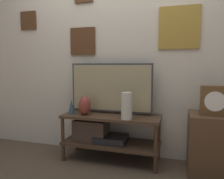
{
  "coord_description": "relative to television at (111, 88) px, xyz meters",
  "views": [
    {
      "loc": [
        0.71,
        -2.1,
        1.1
      ],
      "look_at": [
        0.01,
        0.25,
        0.83
      ],
      "focal_mm": 35.0,
      "sensor_mm": 36.0,
      "label": 1
    }
  ],
  "objects": [
    {
      "name": "mantel_clock",
      "position": [
        1.1,
        -0.13,
        -0.08
      ],
      "size": [
        0.26,
        0.11,
        0.29
      ],
      "color": "brown",
      "rests_on": "side_table"
    },
    {
      "name": "media_console",
      "position": [
        -0.06,
        -0.09,
        -0.5
      ],
      "size": [
        1.11,
        0.41,
        0.53
      ],
      "color": "#422D1E",
      "rests_on": "ground_plane"
    },
    {
      "name": "vase_tall_ceramic",
      "position": [
        0.24,
        -0.23,
        -0.16
      ],
      "size": [
        0.12,
        0.12,
        0.29
      ],
      "color": "beige",
      "rests_on": "media_console"
    },
    {
      "name": "wall_back",
      "position": [
        0.03,
        0.17,
        0.52
      ],
      "size": [
        6.4,
        0.08,
        2.7
      ],
      "color": "beige",
      "rests_on": "ground_plane"
    },
    {
      "name": "ground_plane",
      "position": [
        0.03,
        -0.34,
        -0.84
      ],
      "size": [
        12.0,
        12.0,
        0.0
      ],
      "primitive_type": "plane",
      "color": "#4C3D2D"
    },
    {
      "name": "vase_slim_bronze",
      "position": [
        -0.44,
        -0.16,
        -0.22
      ],
      "size": [
        0.08,
        0.08,
        0.18
      ],
      "color": "#2D4251",
      "rests_on": "media_console"
    },
    {
      "name": "television",
      "position": [
        0.0,
        0.0,
        0.0
      ],
      "size": [
        0.97,
        0.05,
        0.59
      ],
      "color": "#333338",
      "rests_on": "media_console"
    },
    {
      "name": "side_table",
      "position": [
        1.09,
        -0.09,
        -0.53
      ],
      "size": [
        0.44,
        0.41,
        0.61
      ],
      "color": "#513823",
      "rests_on": "ground_plane"
    },
    {
      "name": "vase_urn_stoneware",
      "position": [
        -0.27,
        -0.16,
        -0.19
      ],
      "size": [
        0.14,
        0.14,
        0.22
      ],
      "color": "brown",
      "rests_on": "media_console"
    }
  ]
}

